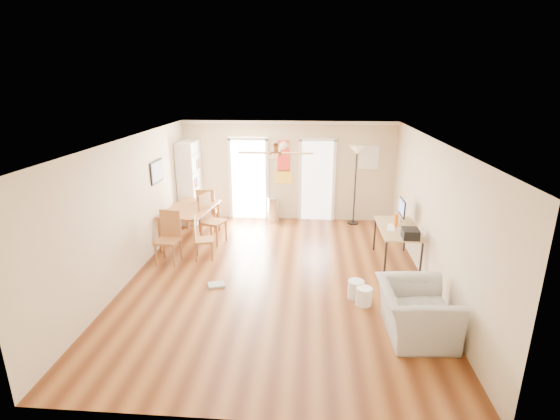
# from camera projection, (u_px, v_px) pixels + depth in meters

# --- Properties ---
(floor) EXTENTS (7.00, 7.00, 0.00)m
(floor) POSITION_uv_depth(u_px,v_px,m) (278.00, 277.00, 7.89)
(floor) COLOR brown
(floor) RESTS_ON ground
(ceiling) EXTENTS (5.50, 7.00, 0.00)m
(ceiling) POSITION_uv_depth(u_px,v_px,m) (277.00, 140.00, 7.11)
(ceiling) COLOR silver
(ceiling) RESTS_ON floor
(wall_back) EXTENTS (5.50, 0.04, 2.60)m
(wall_back) POSITION_uv_depth(u_px,v_px,m) (288.00, 171.00, 10.83)
(wall_back) COLOR beige
(wall_back) RESTS_ON floor
(wall_front) EXTENTS (5.50, 0.04, 2.60)m
(wall_front) POSITION_uv_depth(u_px,v_px,m) (249.00, 318.00, 4.17)
(wall_front) COLOR beige
(wall_front) RESTS_ON floor
(wall_left) EXTENTS (0.04, 7.00, 2.60)m
(wall_left) POSITION_uv_depth(u_px,v_px,m) (130.00, 209.00, 7.70)
(wall_left) COLOR beige
(wall_left) RESTS_ON floor
(wall_right) EXTENTS (0.04, 7.00, 2.60)m
(wall_right) POSITION_uv_depth(u_px,v_px,m) (433.00, 216.00, 7.30)
(wall_right) COLOR beige
(wall_right) RESTS_ON floor
(crown_molding) EXTENTS (5.50, 7.00, 0.08)m
(crown_molding) POSITION_uv_depth(u_px,v_px,m) (277.00, 142.00, 7.12)
(crown_molding) COLOR white
(crown_molding) RESTS_ON wall_back
(kitchen_doorway) EXTENTS (0.90, 0.10, 2.10)m
(kitchen_doorway) POSITION_uv_depth(u_px,v_px,m) (249.00, 180.00, 10.97)
(kitchen_doorway) COLOR white
(kitchen_doorway) RESTS_ON wall_back
(bathroom_doorway) EXTENTS (0.80, 0.10, 2.10)m
(bathroom_doorway) POSITION_uv_depth(u_px,v_px,m) (317.00, 181.00, 10.84)
(bathroom_doorway) COLOR white
(bathroom_doorway) RESTS_ON wall_back
(wall_decal) EXTENTS (0.46, 0.03, 1.10)m
(wall_decal) POSITION_uv_depth(u_px,v_px,m) (284.00, 162.00, 10.74)
(wall_decal) COLOR red
(wall_decal) RESTS_ON wall_back
(ac_grille) EXTENTS (0.50, 0.04, 0.60)m
(ac_grille) POSITION_uv_depth(u_px,v_px,m) (369.00, 157.00, 10.53)
(ac_grille) COLOR white
(ac_grille) RESTS_ON wall_back
(framed_poster) EXTENTS (0.04, 0.66, 0.48)m
(framed_poster) POSITION_uv_depth(u_px,v_px,m) (157.00, 172.00, 8.91)
(framed_poster) COLOR black
(framed_poster) RESTS_ON wall_left
(ceiling_fan) EXTENTS (1.24, 1.24, 0.20)m
(ceiling_fan) POSITION_uv_depth(u_px,v_px,m) (276.00, 153.00, 6.88)
(ceiling_fan) COLOR #593819
(ceiling_fan) RESTS_ON ceiling
(bookshelf) EXTENTS (0.55, 1.00, 2.12)m
(bookshelf) POSITION_uv_depth(u_px,v_px,m) (190.00, 182.00, 10.71)
(bookshelf) COLOR silver
(bookshelf) RESTS_ON floor
(dining_table) EXTENTS (1.13, 1.69, 0.79)m
(dining_table) POSITION_uv_depth(u_px,v_px,m) (191.00, 224.00, 9.58)
(dining_table) COLOR #955730
(dining_table) RESTS_ON floor
(dining_chair_right_a) EXTENTS (0.59, 0.59, 1.13)m
(dining_chair_right_a) POSITION_uv_depth(u_px,v_px,m) (213.00, 219.00, 9.39)
(dining_chair_right_a) COLOR olive
(dining_chair_right_a) RESTS_ON floor
(dining_chair_right_b) EXTENTS (0.45, 0.45, 0.93)m
(dining_chair_right_b) POSITION_uv_depth(u_px,v_px,m) (204.00, 238.00, 8.57)
(dining_chair_right_b) COLOR #976230
(dining_chair_right_b) RESTS_ON floor
(dining_chair_near) EXTENTS (0.48, 0.48, 1.06)m
(dining_chair_near) POSITION_uv_depth(u_px,v_px,m) (167.00, 238.00, 8.36)
(dining_chair_near) COLOR #A86A36
(dining_chair_near) RESTS_ON floor
(dining_chair_far) EXTENTS (0.46, 0.46, 1.07)m
(dining_chair_far) POSITION_uv_depth(u_px,v_px,m) (208.00, 209.00, 10.25)
(dining_chair_far) COLOR #A65E35
(dining_chair_far) RESTS_ON floor
(trash_can) EXTENTS (0.34, 0.34, 0.65)m
(trash_can) POSITION_uv_depth(u_px,v_px,m) (273.00, 210.00, 10.88)
(trash_can) COLOR silver
(trash_can) RESTS_ON floor
(torchiere_lamp) EXTENTS (0.42, 0.42, 2.01)m
(torchiere_lamp) POSITION_uv_depth(u_px,v_px,m) (355.00, 186.00, 10.52)
(torchiere_lamp) COLOR black
(torchiere_lamp) RESTS_ON floor
(computer_desk) EXTENTS (0.73, 1.46, 0.78)m
(computer_desk) POSITION_uv_depth(u_px,v_px,m) (396.00, 246.00, 8.34)
(computer_desk) COLOR tan
(computer_desk) RESTS_ON floor
(imac) EXTENTS (0.24, 0.51, 0.48)m
(imac) POSITION_uv_depth(u_px,v_px,m) (402.00, 211.00, 8.49)
(imac) COLOR black
(imac) RESTS_ON computer_desk
(keyboard) EXTENTS (0.23, 0.45, 0.02)m
(keyboard) POSITION_uv_depth(u_px,v_px,m) (391.00, 227.00, 8.21)
(keyboard) COLOR white
(keyboard) RESTS_ON computer_desk
(printer) EXTENTS (0.30, 0.35, 0.18)m
(printer) POSITION_uv_depth(u_px,v_px,m) (410.00, 234.00, 7.66)
(printer) COLOR black
(printer) RESTS_ON computer_desk
(orange_bottle) EXTENTS (0.10, 0.10, 0.26)m
(orange_bottle) POSITION_uv_depth(u_px,v_px,m) (396.00, 220.00, 8.26)
(orange_bottle) COLOR orange
(orange_bottle) RESTS_ON computer_desk
(wastebasket_a) EXTENTS (0.29, 0.29, 0.32)m
(wastebasket_a) POSITION_uv_depth(u_px,v_px,m) (356.00, 289.00, 7.09)
(wastebasket_a) COLOR silver
(wastebasket_a) RESTS_ON floor
(wastebasket_b) EXTENTS (0.33, 0.33, 0.31)m
(wastebasket_b) POSITION_uv_depth(u_px,v_px,m) (364.00, 296.00, 6.88)
(wastebasket_b) COLOR white
(wastebasket_b) RESTS_ON floor
(floor_cloth) EXTENTS (0.35, 0.32, 0.04)m
(floor_cloth) POSITION_uv_depth(u_px,v_px,m) (216.00, 285.00, 7.54)
(floor_cloth) COLOR #989893
(floor_cloth) RESTS_ON floor
(armchair) EXTENTS (1.07, 1.21, 0.75)m
(armchair) POSITION_uv_depth(u_px,v_px,m) (416.00, 312.00, 6.00)
(armchair) COLOR #ABABA6
(armchair) RESTS_ON floor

